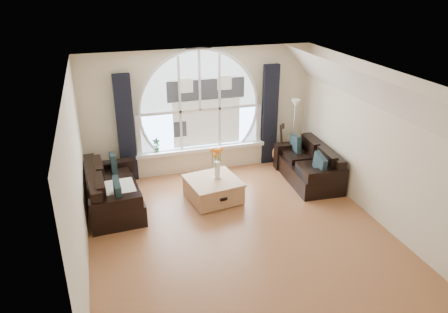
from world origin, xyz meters
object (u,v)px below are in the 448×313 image
sofa_left (114,189)px  sofa_right (308,164)px  coffee_chest (213,189)px  potted_plant (156,145)px  vase_flowers (217,160)px  floor_lamp (293,134)px  guitar (280,144)px

sofa_left → sofa_right: sofa_left is taller
coffee_chest → potted_plant: bearing=112.6°
vase_flowers → floor_lamp: (2.03, 0.91, -0.02)m
vase_flowers → potted_plant: bearing=125.4°
sofa_left → potted_plant: bearing=46.2°
floor_lamp → guitar: (-0.24, 0.17, -0.27)m
guitar → potted_plant: bearing=172.0°
sofa_right → potted_plant: (-3.02, 1.19, 0.31)m
sofa_right → potted_plant: 3.26m
sofa_left → sofa_right: bearing=-3.7°
sofa_right → guitar: 0.95m
sofa_left → coffee_chest: bearing=-10.7°
coffee_chest → floor_lamp: 2.40m
vase_flowers → sofa_left: bearing=174.5°
sofa_left → potted_plant: potted_plant is taller
potted_plant → guitar: bearing=-5.8°
sofa_left → vase_flowers: size_ratio=2.56×
sofa_left → coffee_chest: size_ratio=1.85×
sofa_left → floor_lamp: bearing=6.8°
vase_flowers → potted_plant: 1.68m
floor_lamp → sofa_right: bearing=-88.2°
sofa_left → guitar: guitar is taller
sofa_right → potted_plant: size_ratio=5.48×
floor_lamp → guitar: size_ratio=1.51×
sofa_left → floor_lamp: floor_lamp is taller
sofa_left → sofa_right: size_ratio=1.05×
guitar → potted_plant: size_ratio=3.40×
coffee_chest → vase_flowers: size_ratio=1.38×
vase_flowers → floor_lamp: 2.22m
sofa_left → floor_lamp: (3.99, 0.72, 0.40)m
sofa_right → vase_flowers: size_ratio=2.44×
sofa_left → guitar: bearing=9.9°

